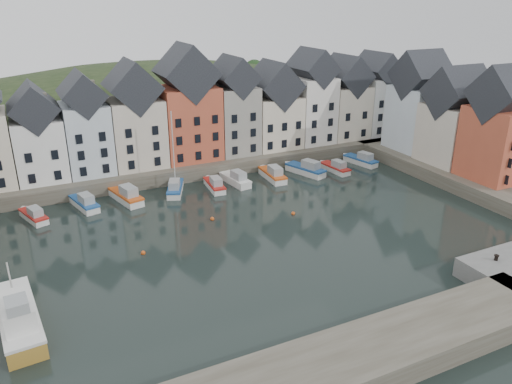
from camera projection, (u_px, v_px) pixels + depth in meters
ground at (270, 240)px, 57.60m from camera, size 260.00×260.00×0.00m
far_quay at (186, 160)px, 82.32m from camera, size 90.00×16.00×2.00m
right_quay at (479, 176)px, 74.76m from camera, size 14.00×54.00×2.00m
hillside at (154, 208)px, 111.05m from camera, size 153.60×70.40×64.00m
far_terrace at (207, 113)px, 79.05m from camera, size 72.37×8.16×17.78m
right_terrace at (456, 118)px, 75.68m from camera, size 8.30×24.25×16.36m
mooring_buoys at (220, 227)px, 60.38m from camera, size 20.50×5.50×0.50m
boat_a at (34, 216)px, 62.31m from camera, size 3.36×5.75×2.11m
boat_b at (85, 203)px, 65.88m from camera, size 3.33×6.47×2.38m
boat_c at (126, 196)px, 67.99m from camera, size 3.74×7.28×2.67m
boat_d at (175, 188)px, 70.89m from camera, size 4.15×6.48×11.87m
boat_e at (215, 185)px, 72.26m from camera, size 2.29×5.97×2.24m
boat_f at (236, 179)px, 74.31m from camera, size 2.81×6.52×2.42m
boat_g at (273, 175)px, 76.15m from camera, size 2.42×6.70×2.53m
boat_h at (307, 169)px, 78.38m from camera, size 4.21×7.19×2.64m
boat_i at (336, 168)px, 79.46m from camera, size 2.37×5.94×2.22m
boat_j at (362, 160)px, 83.03m from camera, size 3.18×6.42×2.36m
large_vessel at (19, 318)px, 41.48m from camera, size 3.86×11.12×5.68m
mooring_bollard at (496, 257)px, 49.02m from camera, size 0.48×0.48×0.56m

